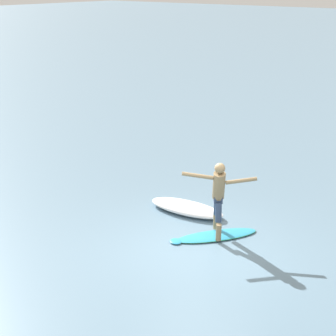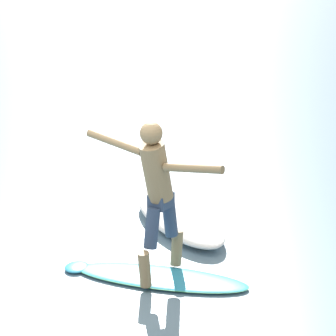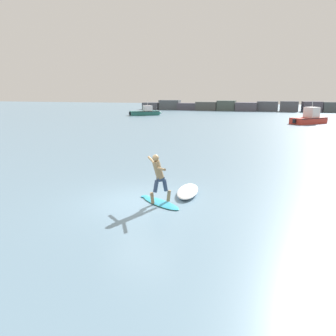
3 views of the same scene
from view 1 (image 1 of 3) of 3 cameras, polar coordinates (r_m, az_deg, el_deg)
ground_plane at (r=12.95m, az=2.99°, el=-8.16°), size 200.00×200.00×0.00m
surfboard at (r=13.51m, az=4.84°, el=-6.86°), size 2.08×1.63×0.20m
surfer at (r=13.00m, az=5.16°, el=-2.50°), size 1.16×1.39×1.85m
wave_foam_at_tail at (r=14.77m, az=1.90°, el=-4.07°), size 1.01×2.21×0.25m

